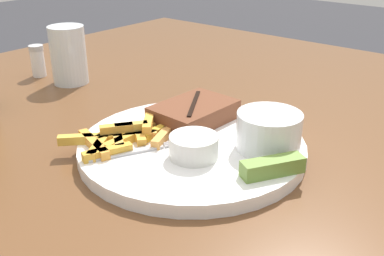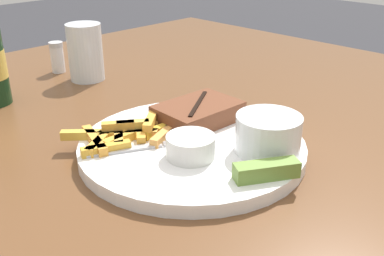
# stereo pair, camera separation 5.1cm
# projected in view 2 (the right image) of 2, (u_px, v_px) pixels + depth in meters

# --- Properties ---
(dining_table) EXTENTS (1.40, 1.40, 0.75)m
(dining_table) POSITION_uv_depth(u_px,v_px,m) (192.00, 191.00, 0.65)
(dining_table) COLOR brown
(dining_table) RESTS_ON ground_plane
(dinner_plate) EXTENTS (0.31, 0.31, 0.02)m
(dinner_plate) POSITION_uv_depth(u_px,v_px,m) (192.00, 147.00, 0.62)
(dinner_plate) COLOR white
(dinner_plate) RESTS_ON dining_table
(steak_portion) EXTENTS (0.12, 0.09, 0.03)m
(steak_portion) POSITION_uv_depth(u_px,v_px,m) (198.00, 113.00, 0.67)
(steak_portion) COLOR brown
(steak_portion) RESTS_ON dinner_plate
(fries_pile) EXTENTS (0.14, 0.12, 0.02)m
(fries_pile) POSITION_uv_depth(u_px,v_px,m) (123.00, 134.00, 0.62)
(fries_pile) COLOR gold
(fries_pile) RESTS_ON dinner_plate
(coleslaw_cup) EXTENTS (0.09, 0.09, 0.05)m
(coleslaw_cup) POSITION_uv_depth(u_px,v_px,m) (268.00, 132.00, 0.58)
(coleslaw_cup) COLOR white
(coleslaw_cup) RESTS_ON dinner_plate
(dipping_sauce_cup) EXTENTS (0.06, 0.06, 0.03)m
(dipping_sauce_cup) POSITION_uv_depth(u_px,v_px,m) (191.00, 145.00, 0.57)
(dipping_sauce_cup) COLOR silver
(dipping_sauce_cup) RESTS_ON dinner_plate
(pickle_spear) EXTENTS (0.08, 0.06, 0.02)m
(pickle_spear) POSITION_uv_depth(u_px,v_px,m) (267.00, 170.00, 0.52)
(pickle_spear) COLOR olive
(pickle_spear) RESTS_ON dinner_plate
(fork_utensil) EXTENTS (0.12, 0.07, 0.00)m
(fork_utensil) POSITION_uv_depth(u_px,v_px,m) (133.00, 149.00, 0.59)
(fork_utensil) COLOR #B7B7BC
(fork_utensil) RESTS_ON dinner_plate
(drinking_glass) EXTENTS (0.07, 0.07, 0.11)m
(drinking_glass) POSITION_uv_depth(u_px,v_px,m) (85.00, 52.00, 0.90)
(drinking_glass) COLOR silver
(drinking_glass) RESTS_ON dining_table
(salt_shaker) EXTENTS (0.03, 0.03, 0.07)m
(salt_shaker) POSITION_uv_depth(u_px,v_px,m) (57.00, 57.00, 0.95)
(salt_shaker) COLOR white
(salt_shaker) RESTS_ON dining_table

